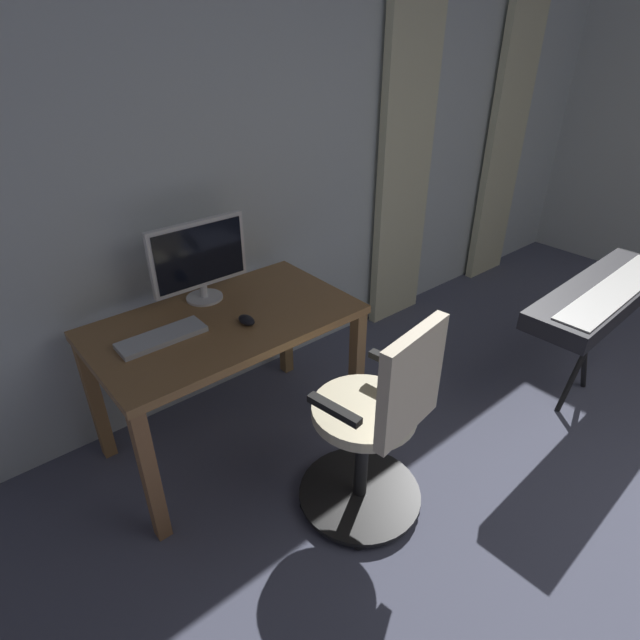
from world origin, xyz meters
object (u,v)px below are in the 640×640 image
desk (226,337)px  computer_monitor (199,258)px  computer_keyboard (162,337)px  office_chair (375,429)px  piano_keyboard (603,295)px  computer_mouse (246,320)px

desk → computer_monitor: (-0.03, -0.24, 0.32)m
desk → computer_keyboard: size_ratio=3.21×
office_chair → piano_keyboard: size_ratio=0.83×
computer_keyboard → computer_monitor: bearing=-145.8°
computer_keyboard → computer_mouse: bearing=161.4°
desk → office_chair: (-0.22, 0.79, -0.16)m
computer_keyboard → computer_mouse: computer_mouse is taller
office_chair → desk: bearing=96.6°
office_chair → computer_mouse: 0.75m
computer_mouse → computer_keyboard: bearing=-18.6°
desk → computer_keyboard: bearing=-2.3°
desk → computer_monitor: size_ratio=2.48×
computer_monitor → piano_keyboard: size_ratio=0.41×
piano_keyboard → computer_mouse: bearing=-31.3°
computer_mouse → piano_keyboard: bearing=151.3°
desk → computer_mouse: bearing=116.8°
computer_keyboard → office_chair: bearing=123.2°
computer_monitor → computer_mouse: computer_monitor is taller
computer_monitor → computer_keyboard: 0.45m
computer_monitor → piano_keyboard: (-1.65, 1.24, -0.26)m
desk → piano_keyboard: (-1.68, 1.00, 0.06)m
piano_keyboard → computer_monitor: bearing=-39.3°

